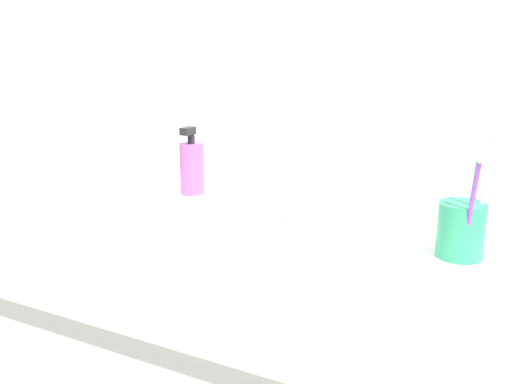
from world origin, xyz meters
name	(u,v)px	position (x,y,z in m)	size (l,w,h in m)	color
tiled_wall_back	(324,34)	(0.00, 0.35, 1.20)	(2.33, 0.04, 2.40)	silver
sink_basin	(248,268)	(0.02, -0.03, 0.82)	(0.43, 0.43, 0.11)	white
faucet	(299,195)	(0.02, 0.18, 0.90)	(0.02, 0.14, 0.09)	silver
toothbrush_cup	(461,230)	(0.34, 0.10, 0.90)	(0.07, 0.07, 0.09)	#2D9966
toothbrush_white	(485,187)	(0.37, 0.11, 0.97)	(0.03, 0.03, 0.20)	white
toothbrush_green	(473,193)	(0.36, 0.09, 0.96)	(0.02, 0.02, 0.18)	green
toothbrush_purple	(473,197)	(0.36, 0.06, 0.96)	(0.03, 0.04, 0.19)	purple
soap_dispenser	(192,167)	(-0.26, 0.23, 0.91)	(0.05, 0.06, 0.15)	#B24CA5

